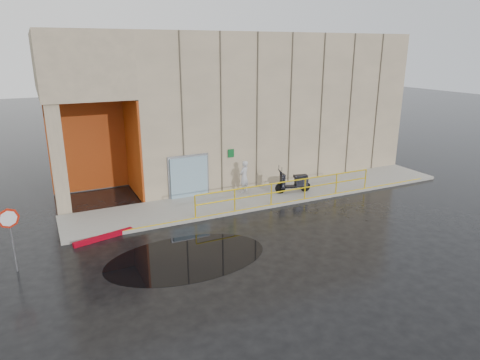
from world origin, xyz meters
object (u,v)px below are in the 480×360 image
(scooter, at_px, (294,177))
(stop_sign, at_px, (10,225))
(person, at_px, (244,177))
(red_curb, at_px, (104,237))

(scooter, height_order, stop_sign, stop_sign)
(stop_sign, bearing_deg, person, 26.12)
(stop_sign, distance_m, red_curb, 3.70)
(person, distance_m, scooter, 2.51)
(red_curb, bearing_deg, stop_sign, -155.75)
(person, relative_size, scooter, 0.87)
(person, xyz_separation_m, scooter, (2.24, -1.14, 0.00))
(stop_sign, height_order, red_curb, stop_sign)
(person, height_order, red_curb, person)
(scooter, xyz_separation_m, stop_sign, (-12.65, -2.63, 0.71))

